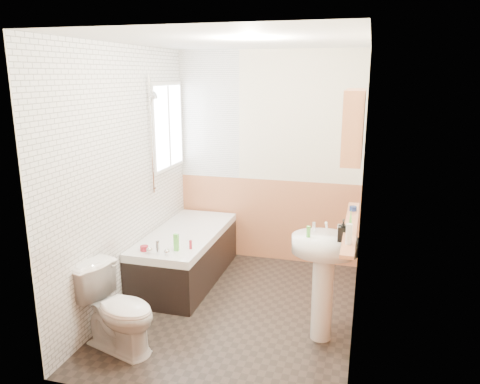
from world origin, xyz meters
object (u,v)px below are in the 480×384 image
sink (324,267)px  medicine_cabinet (353,126)px  pine_shelf (351,226)px  bathtub (186,254)px  toilet (118,310)px

sink → medicine_cabinet: medicine_cabinet is taller
sink → medicine_cabinet: bearing=34.2°
medicine_cabinet → pine_shelf: bearing=20.7°
sink → bathtub: bearing=158.4°
toilet → pine_shelf: size_ratio=0.51×
pine_shelf → medicine_cabinet: size_ratio=2.28×
bathtub → pine_shelf: 2.04m
pine_shelf → medicine_cabinet: medicine_cabinet is taller
bathtub → toilet: 1.42m
toilet → sink: bearing=-51.8°
pine_shelf → medicine_cabinet: bearing=-159.3°
bathtub → medicine_cabinet: 2.44m
bathtub → toilet: size_ratio=2.22×
pine_shelf → sink: bearing=-152.8°
bathtub → toilet: bearing=-91.2°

